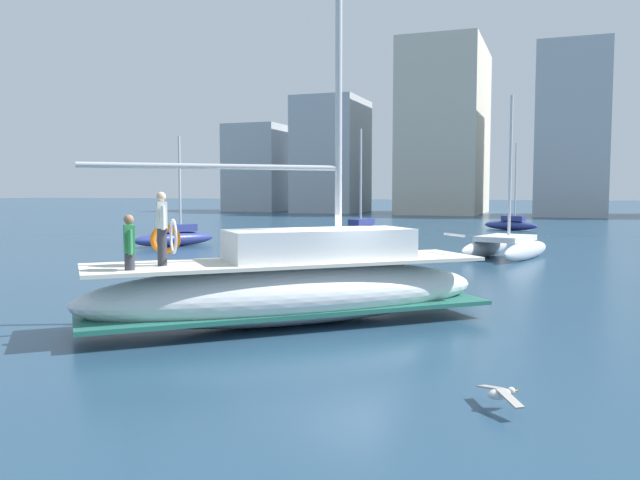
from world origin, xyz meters
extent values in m
plane|color=navy|center=(0.00, 0.00, 0.00)|extent=(400.00, 400.00, 0.00)
ellipsoid|color=silver|center=(-0.90, -0.84, 0.70)|extent=(8.77, 8.17, 1.40)
cube|color=#236656|center=(-0.90, -0.84, 0.39)|extent=(8.64, 8.06, 0.10)
cube|color=beige|center=(-0.90, -0.84, 1.44)|extent=(8.28, 7.71, 0.08)
cube|color=silver|center=(-0.36, -0.36, 1.83)|extent=(4.34, 4.13, 0.70)
cylinder|color=silver|center=(0.00, -0.05, 7.04)|extent=(0.16, 0.16, 11.12)
cylinder|color=#B7B7BC|center=(-2.16, -1.96, 3.60)|extent=(4.38, 3.92, 0.12)
cylinder|color=silver|center=(2.40, 2.09, 1.95)|extent=(0.64, 0.71, 0.06)
torus|color=orange|center=(-3.66, -1.72, 1.95)|extent=(0.62, 0.57, 0.70)
cylinder|color=#33333D|center=(-3.05, -2.76, 1.88)|extent=(0.20, 0.20, 0.80)
cube|color=white|center=(-3.05, -2.76, 2.56)|extent=(0.36, 0.37, 0.56)
sphere|color=beige|center=(-3.05, -2.76, 2.95)|extent=(0.20, 0.20, 0.20)
cylinder|color=white|center=(-3.20, -2.59, 2.51)|extent=(0.09, 0.09, 0.50)
cylinder|color=white|center=(-2.91, -2.92, 2.51)|extent=(0.09, 0.09, 0.50)
cylinder|color=#33333D|center=(-3.23, -3.65, 1.66)|extent=(0.20, 0.20, 0.35)
cube|color=#338C4C|center=(-3.23, -3.65, 2.11)|extent=(0.36, 0.37, 0.56)
sphere|color=#9E7051|center=(-3.23, -3.65, 2.50)|extent=(0.20, 0.20, 0.20)
cylinder|color=#338C4C|center=(-3.37, -3.48, 2.06)|extent=(0.09, 0.09, 0.50)
cylinder|color=#338C4C|center=(-3.08, -3.81, 2.06)|extent=(0.09, 0.09, 0.50)
torus|color=silver|center=(-2.87, -2.60, 2.10)|extent=(0.55, 0.61, 0.76)
ellipsoid|color=navy|center=(1.59, 37.52, 0.36)|extent=(4.45, 2.71, 0.71)
cube|color=navy|center=(1.79, 37.43, 0.91)|extent=(1.88, 1.32, 0.40)
cylinder|color=silver|center=(1.89, 37.39, 3.70)|extent=(0.12, 0.12, 5.99)
ellipsoid|color=navy|center=(-14.88, 16.03, 0.40)|extent=(3.24, 4.95, 0.80)
cube|color=navy|center=(-14.77, 16.25, 1.00)|extent=(1.56, 2.11, 0.40)
cylinder|color=silver|center=(-14.71, 16.36, 3.43)|extent=(0.13, 0.13, 5.26)
ellipsoid|color=navy|center=(-6.79, 25.46, 0.42)|extent=(2.41, 5.40, 0.85)
cube|color=navy|center=(-6.85, 25.20, 1.05)|extent=(1.26, 2.23, 0.40)
cylinder|color=silver|center=(-6.88, 25.08, 3.91)|extent=(0.13, 0.13, 6.12)
ellipsoid|color=white|center=(1.82, 16.02, 0.41)|extent=(2.03, 5.01, 0.82)
ellipsoid|color=white|center=(3.64, 15.45, 0.41)|extent=(2.03, 5.01, 0.82)
cube|color=white|center=(2.73, 15.74, 0.92)|extent=(2.66, 3.23, 0.24)
cylinder|color=silver|center=(2.84, 16.10, 4.20)|extent=(0.13, 0.13, 6.33)
ellipsoid|color=silver|center=(4.12, -5.23, 0.22)|extent=(0.40, 0.36, 0.16)
sphere|color=silver|center=(4.28, -5.12, 0.25)|extent=(0.11, 0.11, 0.11)
cone|color=gold|center=(4.33, -5.08, 0.24)|extent=(0.08, 0.07, 0.04)
cube|color=#9E9993|center=(3.97, -5.02, 0.24)|extent=(0.41, 0.49, 0.13)
cube|color=#9E9993|center=(4.28, -5.44, 0.24)|extent=(0.41, 0.49, 0.13)
cube|color=#B2B7BC|center=(-36.72, 73.96, 6.33)|extent=(8.14, 11.50, 12.65)
cube|color=#B2B7BC|center=(-24.74, 71.10, 7.88)|extent=(8.65, 10.83, 15.76)
cube|color=beige|center=(-9.20, 72.61, 10.97)|extent=(10.04, 17.87, 21.95)
cube|color=#B2B7BC|center=(6.37, 69.62, 10.00)|extent=(8.00, 13.37, 20.01)
camera|label=1|loc=(4.79, -14.40, 3.08)|focal=36.09mm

